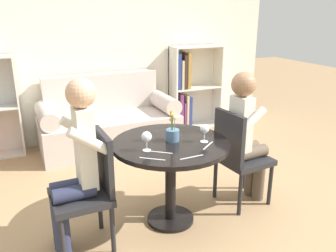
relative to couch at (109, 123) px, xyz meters
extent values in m
plane|color=tan|center=(0.00, -1.91, -0.31)|extent=(16.00, 16.00, 0.00)
cube|color=silver|center=(0.00, 0.42, 1.04)|extent=(5.20, 0.05, 2.70)
cylinder|color=black|center=(0.00, -1.91, 0.39)|extent=(0.95, 0.95, 0.03)
cylinder|color=black|center=(0.00, -1.91, 0.05)|extent=(0.09, 0.09, 0.66)
cylinder|color=black|center=(0.00, -1.91, -0.30)|extent=(0.40, 0.40, 0.03)
cube|color=beige|center=(0.00, -0.05, -0.10)|extent=(1.73, 0.80, 0.42)
cube|color=beige|center=(0.00, 0.27, 0.36)|extent=(1.51, 0.16, 0.50)
cylinder|color=beige|center=(-0.76, -0.05, 0.22)|extent=(0.22, 0.72, 0.22)
cylinder|color=beige|center=(0.76, -0.05, 0.22)|extent=(0.22, 0.72, 0.22)
cube|color=silver|center=(-1.04, 0.24, 0.30)|extent=(0.02, 0.28, 1.22)
cube|color=silver|center=(1.42, 0.37, 0.30)|extent=(0.77, 0.02, 1.22)
cube|color=silver|center=(1.04, 0.24, 0.30)|extent=(0.02, 0.28, 1.22)
cube|color=silver|center=(1.79, 0.24, 0.30)|extent=(0.02, 0.28, 1.22)
cube|color=silver|center=(1.42, 0.24, -0.30)|extent=(0.72, 0.28, 0.02)
cube|color=silver|center=(1.42, 0.24, 0.30)|extent=(0.72, 0.28, 0.02)
cube|color=silver|center=(1.42, 0.24, 0.90)|extent=(0.72, 0.28, 0.02)
cube|color=#332319|center=(1.09, 0.23, -0.08)|extent=(0.03, 0.23, 0.41)
cube|color=#602D5B|center=(1.14, 0.23, -0.03)|extent=(0.05, 0.23, 0.52)
cube|color=#602D5B|center=(1.19, 0.23, -0.09)|extent=(0.03, 0.23, 0.39)
cube|color=tan|center=(1.24, 0.23, -0.04)|extent=(0.03, 0.23, 0.50)
cube|color=navy|center=(1.28, 0.23, -0.05)|extent=(0.04, 0.23, 0.47)
cube|color=navy|center=(1.09, 0.23, 0.57)|extent=(0.05, 0.23, 0.51)
cube|color=tan|center=(1.15, 0.23, 0.52)|extent=(0.04, 0.23, 0.42)
cube|color=#332319|center=(1.19, 0.23, 0.55)|extent=(0.05, 0.23, 0.48)
cube|color=olive|center=(1.25, 0.23, 0.57)|extent=(0.05, 0.23, 0.51)
cylinder|color=#232326|center=(-0.93, -1.78, -0.11)|extent=(0.04, 0.04, 0.40)
cylinder|color=#232326|center=(-0.93, -2.14, -0.11)|extent=(0.04, 0.04, 0.40)
cylinder|color=#232326|center=(-0.57, -1.78, -0.11)|extent=(0.04, 0.04, 0.40)
cylinder|color=#232326|center=(-0.57, -2.13, -0.11)|extent=(0.04, 0.04, 0.40)
cube|color=#232326|center=(-0.75, -1.96, 0.11)|extent=(0.43, 0.43, 0.05)
cube|color=#232326|center=(-0.56, -1.95, 0.36)|extent=(0.05, 0.38, 0.45)
cylinder|color=#232326|center=(0.94, -2.05, -0.11)|extent=(0.04, 0.04, 0.40)
cylinder|color=#232326|center=(0.91, -1.70, -0.11)|extent=(0.04, 0.04, 0.40)
cylinder|color=#232326|center=(0.59, -2.09, -0.11)|extent=(0.04, 0.04, 0.40)
cylinder|color=#232326|center=(0.56, -1.73, -0.11)|extent=(0.04, 0.04, 0.40)
cube|color=#232326|center=(0.75, -1.89, 0.11)|extent=(0.46, 0.46, 0.05)
cube|color=#232326|center=(0.56, -1.91, 0.36)|extent=(0.07, 0.38, 0.45)
cylinder|color=#282D47|center=(-0.91, -1.90, -0.09)|extent=(0.11, 0.11, 0.45)
cylinder|color=#282D47|center=(-0.91, -2.01, -0.09)|extent=(0.11, 0.11, 0.45)
cylinder|color=#282D47|center=(-0.80, -1.90, 0.19)|extent=(0.30, 0.11, 0.11)
cylinder|color=#282D47|center=(-0.80, -2.01, 0.19)|extent=(0.30, 0.11, 0.11)
cube|color=silver|center=(-0.69, -1.96, 0.49)|extent=(0.12, 0.20, 0.59)
cylinder|color=silver|center=(-0.69, -1.82, 0.59)|extent=(0.29, 0.07, 0.23)
cylinder|color=silver|center=(-0.69, -2.09, 0.59)|extent=(0.29, 0.07, 0.23)
sphere|color=tan|center=(-0.69, -1.96, 0.89)|extent=(0.21, 0.21, 0.21)
cylinder|color=brown|center=(0.91, -1.93, -0.09)|extent=(0.11, 0.11, 0.45)
cylinder|color=brown|center=(0.90, -1.82, -0.09)|extent=(0.11, 0.11, 0.45)
cylinder|color=brown|center=(0.80, -1.94, 0.19)|extent=(0.31, 0.14, 0.11)
cylinder|color=brown|center=(0.79, -1.83, 0.19)|extent=(0.31, 0.14, 0.11)
cube|color=silver|center=(0.69, -1.89, 0.45)|extent=(0.14, 0.21, 0.52)
cylinder|color=silver|center=(0.70, -2.03, 0.53)|extent=(0.29, 0.09, 0.23)
cylinder|color=silver|center=(0.68, -1.76, 0.53)|extent=(0.29, 0.09, 0.23)
sphere|color=#936B4C|center=(0.69, -1.89, 0.82)|extent=(0.21, 0.21, 0.21)
cylinder|color=white|center=(-0.24, -2.00, 0.41)|extent=(0.06, 0.06, 0.00)
cylinder|color=white|center=(-0.24, -2.00, 0.45)|extent=(0.01, 0.01, 0.08)
sphere|color=white|center=(-0.24, -2.00, 0.52)|extent=(0.08, 0.08, 0.08)
cylinder|color=white|center=(0.25, -2.02, 0.41)|extent=(0.06, 0.06, 0.00)
cylinder|color=white|center=(0.25, -2.02, 0.45)|extent=(0.01, 0.01, 0.08)
sphere|color=white|center=(0.25, -2.02, 0.52)|extent=(0.07, 0.07, 0.07)
sphere|color=maroon|center=(0.25, -2.02, 0.51)|extent=(0.05, 0.05, 0.05)
cylinder|color=slate|center=(0.03, -1.89, 0.46)|extent=(0.11, 0.11, 0.10)
cylinder|color=#4C7A42|center=(0.03, -1.91, 0.56)|extent=(0.01, 0.01, 0.11)
sphere|color=silver|center=(0.03, -1.91, 0.61)|extent=(0.04, 0.04, 0.04)
cylinder|color=#4C7A42|center=(0.03, -1.89, 0.57)|extent=(0.00, 0.00, 0.12)
sphere|color=#D16684|center=(0.03, -1.89, 0.63)|extent=(0.04, 0.04, 0.04)
cylinder|color=#4C7A42|center=(0.03, -1.88, 0.58)|extent=(0.00, 0.00, 0.14)
sphere|color=#E07F4C|center=(0.03, -1.88, 0.65)|extent=(0.04, 0.04, 0.04)
cylinder|color=#4C7A42|center=(0.02, -1.88, 0.55)|extent=(0.00, 0.01, 0.08)
sphere|color=#EACC4C|center=(0.02, -1.88, 0.59)|extent=(0.04, 0.04, 0.04)
cylinder|color=#4C7A42|center=(0.02, -1.90, 0.57)|extent=(0.00, 0.01, 0.13)
sphere|color=#EACC4C|center=(0.02, -1.90, 0.63)|extent=(0.04, 0.04, 0.04)
cube|color=silver|center=(0.01, -2.25, 0.41)|extent=(0.19, 0.02, 0.00)
cube|color=silver|center=(0.23, -2.10, 0.41)|extent=(0.16, 0.12, 0.00)
cube|color=silver|center=(-0.26, -2.16, 0.41)|extent=(0.16, 0.13, 0.00)
cube|color=silver|center=(-0.16, -2.07, 0.41)|extent=(0.15, 0.13, 0.00)
camera|label=1|loc=(-1.12, -4.32, 1.44)|focal=38.00mm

